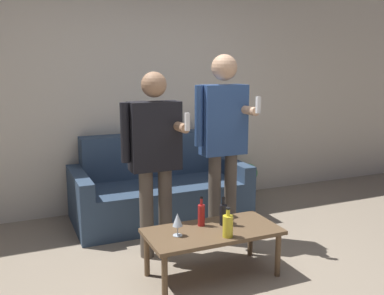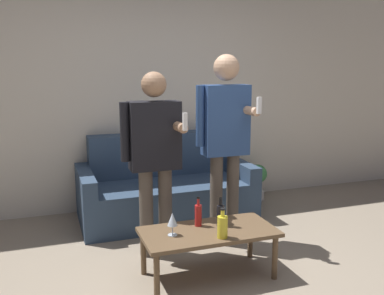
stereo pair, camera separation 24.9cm
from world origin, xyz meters
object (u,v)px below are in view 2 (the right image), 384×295
at_px(bottle_orange, 221,215).
at_px(couch, 164,188).
at_px(coffee_table, 209,235).
at_px(person_standing_right, 225,134).
at_px(person_standing_left, 154,151).

bearing_deg(bottle_orange, couch, 92.81).
relative_size(couch, coffee_table, 1.76).
xyz_separation_m(couch, person_standing_right, (0.33, -0.88, 0.72)).
bearing_deg(person_standing_right, coffee_table, -123.40).
bearing_deg(bottle_orange, person_standing_left, 130.24).
height_order(coffee_table, person_standing_left, person_standing_left).
bearing_deg(bottle_orange, person_standing_right, 63.63).
relative_size(bottle_orange, person_standing_right, 0.13).
relative_size(couch, person_standing_left, 1.15).
bearing_deg(person_standing_left, person_standing_right, 3.63).
distance_m(couch, coffee_table, 1.46).
height_order(coffee_table, bottle_orange, bottle_orange).
bearing_deg(couch, coffee_table, -92.20).
height_order(bottle_orange, person_standing_left, person_standing_left).
distance_m(bottle_orange, person_standing_right, 0.81).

